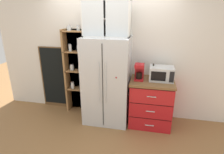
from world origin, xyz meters
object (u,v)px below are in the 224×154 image
mug_red (153,79)px  mug_sage (153,78)px  refrigerator (107,81)px  coffee_maker (139,72)px  microwave (161,74)px  bottle_amber (153,72)px  chalkboard_menu (54,78)px  bottle_green (153,73)px

mug_red → mug_sage: mug_red is taller
refrigerator → mug_sage: refrigerator is taller
coffee_maker → microwave: bearing=5.9°
mug_red → bottle_amber: bearing=90.7°
mug_sage → bottle_amber: 0.13m
microwave → mug_sage: bearing=-161.1°
chalkboard_menu → mug_sage: bearing=-7.6°
refrigerator → microwave: refrigerator is taller
mug_red → bottle_amber: size_ratio=0.38×
microwave → bottle_amber: 0.16m
microwave → bottle_green: 0.16m
refrigerator → mug_sage: (0.87, 0.02, 0.11)m
mug_sage → bottle_green: (-0.00, 0.09, 0.08)m
mug_sage → chalkboard_menu: (-2.18, 0.29, -0.25)m
microwave → bottle_green: size_ratio=1.58×
mug_red → mug_sage: size_ratio=1.02×
bottle_amber → refrigerator: bearing=-172.2°
refrigerator → microwave: (1.02, 0.07, 0.19)m
microwave → mug_red: 0.20m
coffee_maker → bottle_green: (0.25, 0.08, -0.03)m
bottle_green → bottle_amber: bearing=90.0°
microwave → bottle_amber: bearing=163.7°
microwave → mug_sage: size_ratio=3.95×
coffee_maker → mug_red: (0.25, -0.06, -0.11)m
bottle_green → bottle_amber: 0.01m
microwave → mug_sage: 0.18m
microwave → bottle_green: bearing=164.7°
refrigerator → chalkboard_menu: size_ratio=1.21×
microwave → mug_red: size_ratio=3.85×
coffee_maker → bottle_green: coffee_maker is taller
mug_sage → bottle_amber: size_ratio=0.37×
refrigerator → bottle_amber: refrigerator is taller
mug_sage → bottle_amber: bearing=91.2°
coffee_maker → bottle_amber: (0.25, 0.09, -0.02)m
microwave → bottle_green: (-0.15, 0.04, -0.01)m
mug_red → mug_sage: bearing=89.7°
mug_sage → microwave: bearing=18.9°
mug_red → mug_sage: 0.05m
coffee_maker → mug_sage: coffee_maker is taller
mug_sage → chalkboard_menu: chalkboard_menu is taller
refrigerator → microwave: bearing=4.1°
refrigerator → mug_sage: 0.88m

